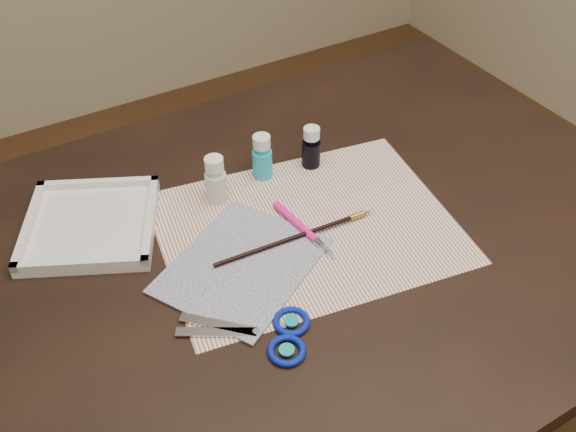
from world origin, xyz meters
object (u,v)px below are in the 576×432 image
palette_tray (91,224)px  paint_bottle_cyan (262,157)px  paper (307,227)px  paint_bottle_white (216,180)px  scissors (243,335)px  paint_bottle_navy (311,147)px  canvas (242,265)px

palette_tray → paint_bottle_cyan: bearing=-3.4°
paper → paint_bottle_cyan: (0.00, 0.16, 0.04)m
paint_bottle_white → scissors: size_ratio=0.43×
paper → paint_bottle_navy: bearing=56.0°
canvas → palette_tray: palette_tray is taller
paper → scissors: (-0.20, -0.15, 0.00)m
canvas → paint_bottle_navy: paint_bottle_navy is taller
canvas → palette_tray: bearing=130.9°
paint_bottle_white → paint_bottle_cyan: (0.10, 0.02, -0.00)m
paint_bottle_cyan → scissors: 0.37m
paint_bottle_white → paint_bottle_cyan: size_ratio=1.03×
paint_bottle_cyan → palette_tray: size_ratio=0.42×
paint_bottle_white → paint_bottle_cyan: paint_bottle_white is taller
paint_bottle_cyan → palette_tray: (-0.31, 0.02, -0.03)m
canvas → scissors: bearing=-117.0°
paper → canvas: size_ratio=1.96×
paint_bottle_navy → palette_tray: (-0.40, 0.04, -0.03)m
paint_bottle_cyan → paint_bottle_navy: size_ratio=1.06×
paper → paint_bottle_cyan: 0.16m
paint_bottle_cyan → scissors: paint_bottle_cyan is taller
scissors → paint_bottle_cyan: bearing=-92.3°
paint_bottle_navy → scissors: paint_bottle_navy is taller
canvas → paper: bearing=10.4°
paper → canvas: bearing=-169.6°
paper → paint_bottle_white: bearing=124.6°
paint_bottle_white → palette_tray: paint_bottle_white is taller
canvas → scissors: size_ratio=1.17×
paper → canvas: canvas is taller
paper → palette_tray: palette_tray is taller
canvas → paint_bottle_white: 0.17m
paint_bottle_cyan → paper: bearing=-91.1°
canvas → paint_bottle_navy: size_ratio=2.95×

